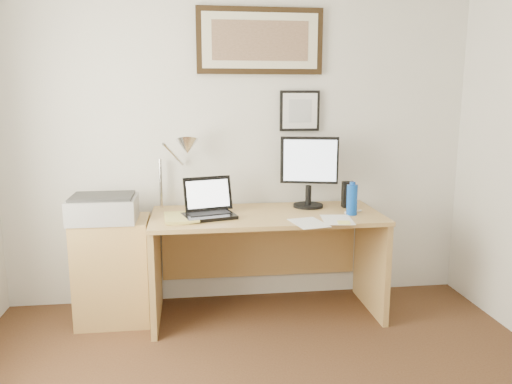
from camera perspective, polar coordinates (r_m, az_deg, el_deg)
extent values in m
cube|color=silver|center=(3.76, -1.88, 6.20)|extent=(3.50, 0.02, 2.50)
cube|color=#AB8247|center=(3.66, -15.95, -8.59)|extent=(0.50, 0.40, 0.73)
cylinder|color=#0D47B2|center=(3.50, 10.91, -0.88)|extent=(0.07, 0.07, 0.21)
cylinder|color=#0D47B2|center=(3.48, 10.98, 0.98)|extent=(0.04, 0.04, 0.02)
cube|color=black|center=(3.73, 10.49, -0.28)|extent=(0.09, 0.08, 0.19)
cube|color=white|center=(3.26, 6.03, -3.54)|extent=(0.25, 0.31, 0.00)
cube|color=white|center=(3.36, 9.27, -3.14)|extent=(0.23, 0.30, 0.00)
cube|color=#FCF977|center=(3.27, 10.02, -3.46)|extent=(0.09, 0.09, 0.01)
cylinder|color=white|center=(3.58, 11.05, -2.22)|extent=(0.14, 0.06, 0.02)
imported|color=#C7BA5D|center=(3.36, -10.40, -3.00)|extent=(0.24, 0.32, 0.02)
cube|color=#AB8247|center=(3.50, 1.21, -2.72)|extent=(1.60, 0.70, 0.03)
cube|color=#AB8247|center=(3.58, -11.41, -8.89)|extent=(0.04, 0.65, 0.72)
cube|color=#AB8247|center=(3.80, 13.02, -7.80)|extent=(0.04, 0.65, 0.72)
cube|color=#AB8247|center=(3.89, 0.46, -5.66)|extent=(1.50, 0.03, 0.55)
cube|color=black|center=(3.39, -5.39, -2.75)|extent=(0.39, 0.32, 0.02)
cube|color=black|center=(3.42, -5.41, -2.40)|extent=(0.30, 0.20, 0.00)
cube|color=black|center=(3.49, -5.51, -0.19)|extent=(0.35, 0.16, 0.23)
cube|color=white|center=(3.48, -5.50, -0.21)|extent=(0.30, 0.13, 0.18)
cylinder|color=black|center=(3.72, 5.98, -1.55)|extent=(0.22, 0.22, 0.02)
cylinder|color=black|center=(3.70, 6.00, -0.34)|extent=(0.04, 0.04, 0.14)
cube|color=black|center=(3.65, 6.12, 3.63)|extent=(0.42, 0.14, 0.34)
cube|color=silver|center=(3.63, 6.19, 3.59)|extent=(0.37, 0.10, 0.30)
cube|color=#9E9EA1|center=(3.51, -17.06, -1.92)|extent=(0.44, 0.34, 0.16)
cube|color=#2C2C2C|center=(3.49, -17.15, -0.48)|extent=(0.40, 0.30, 0.02)
cylinder|color=silver|center=(3.71, -10.83, 0.96)|extent=(0.02, 0.02, 0.36)
cylinder|color=silver|center=(3.62, -9.43, 4.27)|extent=(0.15, 0.23, 0.19)
cone|color=silver|center=(3.55, -7.87, 5.16)|extent=(0.16, 0.18, 0.15)
cube|color=black|center=(3.76, 0.47, 16.88)|extent=(0.92, 0.03, 0.47)
cube|color=beige|center=(3.74, 0.51, 16.91)|extent=(0.84, 0.01, 0.39)
cube|color=brown|center=(3.74, 0.51, 16.92)|extent=(0.70, 0.00, 0.28)
cube|color=black|center=(3.79, 5.01, 9.23)|extent=(0.30, 0.02, 0.30)
cube|color=white|center=(3.78, 5.06, 9.22)|extent=(0.26, 0.00, 0.26)
cube|color=#B3B8BD|center=(3.78, 5.07, 9.22)|extent=(0.17, 0.00, 0.17)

